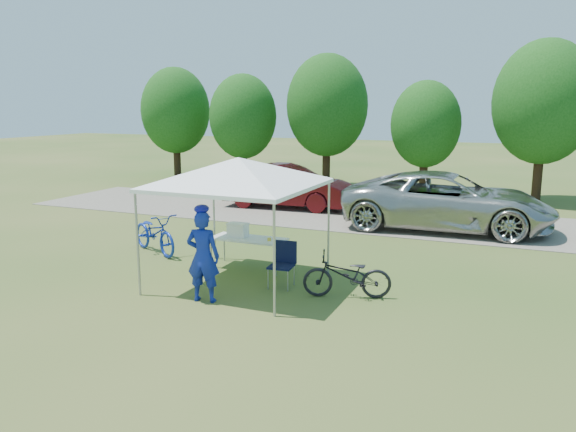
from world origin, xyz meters
name	(u,v)px	position (x,y,z in m)	size (l,w,h in m)	color
ground	(240,283)	(0.00, 0.00, 0.00)	(100.00, 100.00, 0.00)	#2D5119
gravel_strip	(348,216)	(0.00, 8.00, 0.01)	(24.00, 5.00, 0.02)	gray
canopy	(238,161)	(0.00, 0.00, 2.65)	(4.53, 4.53, 3.00)	#A5A5AA
treeline	(384,111)	(-0.29, 14.05, 3.53)	(24.89, 4.28, 6.30)	#382314
folding_table	(249,240)	(-0.34, 1.09, 0.69)	(1.77, 0.74, 0.73)	white
folding_chair	(283,260)	(0.94, 0.19, 0.57)	(0.53, 0.54, 0.96)	black
cooler	(238,230)	(-0.62, 1.09, 0.90)	(0.46, 0.32, 0.33)	white
ice_cream_cup	(269,239)	(0.22, 1.04, 0.76)	(0.09, 0.09, 0.07)	yellow
cyclist	(203,256)	(-0.11, -1.29, 0.91)	(0.66, 0.43, 1.81)	navy
bike_blue	(155,233)	(-3.22, 1.38, 0.53)	(0.71, 2.03, 1.07)	#122CA1
bike_dark	(347,275)	(2.41, 0.00, 0.46)	(0.61, 1.76, 0.93)	black
minivan	(447,201)	(3.39, 7.22, 0.90)	(2.91, 6.32, 1.76)	#ADADA9
sedan	(287,186)	(-2.59, 8.71, 0.82)	(1.69, 4.84, 1.59)	#420B0D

